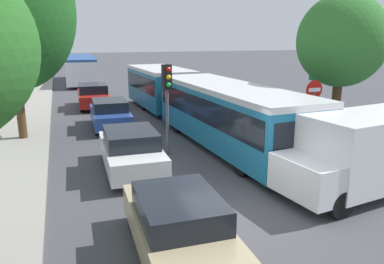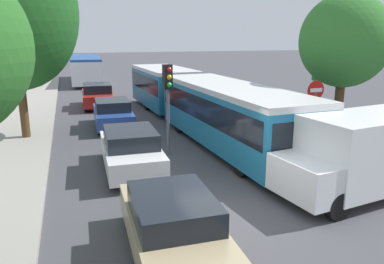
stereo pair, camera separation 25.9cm
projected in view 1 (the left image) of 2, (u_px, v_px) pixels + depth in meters
The scene contains 14 objects.
ground_plane at pixel (239, 217), 9.38m from camera, with size 200.00×200.00×0.00m, color #47474C.
kerb_strip_left at pixel (21, 114), 21.35m from camera, with size 3.20×40.64×0.14m, color #9E998E.
articulated_bus at pixel (193, 98), 18.27m from camera, with size 3.39×17.13×2.53m.
city_bus_rear at pixel (81, 67), 36.38m from camera, with size 3.10×11.73×2.50m.
queued_car_tan at pixel (178, 225), 7.54m from camera, with size 1.80×4.01×1.38m.
queued_car_white at pixel (131, 150), 12.43m from camera, with size 1.88×4.18×1.43m.
queued_car_blue at pixel (110, 114), 18.33m from camera, with size 1.83×4.08×1.40m.
queued_car_red at pixel (93, 96), 23.61m from camera, with size 1.95×4.35×1.49m.
white_van at pixel (366, 151), 10.57m from camera, with size 5.22×2.62×2.31m.
traffic_light at pixel (167, 89), 13.80m from camera, with size 0.36×0.38×3.40m.
no_entry_sign at pixel (313, 105), 14.02m from camera, with size 0.70×0.08×2.82m.
direction_sign_post at pixel (318, 80), 16.23m from camera, with size 0.16×1.40×3.60m.
tree_left_mid at pixel (10, 15), 14.85m from camera, with size 5.18×5.18×8.60m.
tree_right_near at pixel (342, 41), 15.40m from camera, with size 3.67×3.67×6.13m.
Camera 1 is at (-3.96, -7.67, 4.39)m, focal length 35.00 mm.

